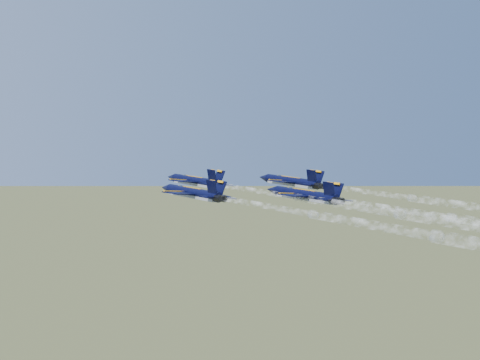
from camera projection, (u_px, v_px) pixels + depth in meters
jet_lead at (195, 181)px, 125.46m from camera, size 11.75×15.26×3.40m
jet_left at (192, 193)px, 110.05m from camera, size 11.75×15.26×3.40m
jet_right at (291, 182)px, 124.90m from camera, size 11.75×15.26×3.40m
jet_slot at (304, 195)px, 107.67m from camera, size 11.75×15.26×3.40m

